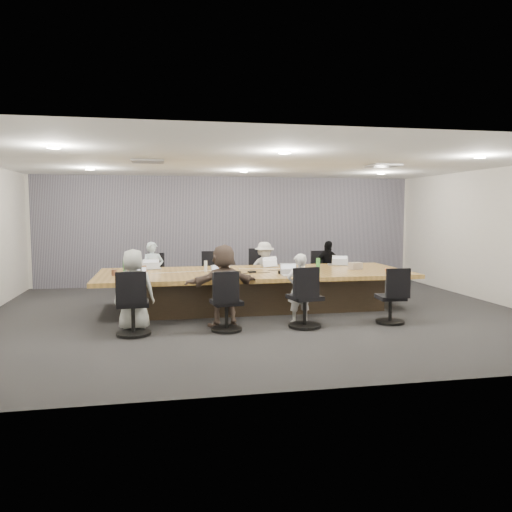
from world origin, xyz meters
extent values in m
cube|color=#29292A|center=(0.00, 0.00, 0.00)|extent=(10.00, 8.00, 0.00)
cube|color=white|center=(0.00, 0.00, 2.80)|extent=(10.00, 8.00, 0.00)
cube|color=beige|center=(0.00, 4.00, 1.40)|extent=(10.00, 0.00, 2.80)
cube|color=beige|center=(0.00, -4.00, 1.40)|extent=(10.00, 0.00, 2.80)
cube|color=beige|center=(5.00, 0.00, 1.40)|extent=(0.00, 8.00, 2.80)
cube|color=slate|center=(0.00, 3.92, 1.40)|extent=(9.80, 0.04, 2.80)
cube|color=#372A1D|center=(0.00, 0.50, 0.33)|extent=(4.80, 1.40, 0.66)
cube|color=#A77C39|center=(0.00, 0.50, 0.70)|extent=(6.00, 2.20, 0.08)
imported|color=silver|center=(-1.98, 1.85, 0.63)|extent=(0.50, 0.36, 1.26)
cube|color=#B2B2B7|center=(-1.98, 1.30, 0.75)|extent=(0.38, 0.29, 0.02)
imported|color=#B0B0B0|center=(0.47, 1.85, 0.61)|extent=(0.86, 0.58, 1.22)
cube|color=#B2B2B7|center=(0.47, 1.30, 0.75)|extent=(0.37, 0.30, 0.02)
imported|color=black|center=(1.95, 1.85, 0.62)|extent=(0.75, 0.38, 1.24)
cube|color=#B2B2B7|center=(1.95, 1.30, 0.75)|extent=(0.38, 0.30, 0.02)
imported|color=#AAAFAB|center=(-2.25, -0.85, 0.66)|extent=(0.66, 0.44, 1.32)
cube|color=#8C6647|center=(-2.25, -0.30, 0.75)|extent=(0.37, 0.29, 0.02)
imported|color=brown|center=(-0.79, -0.85, 0.69)|extent=(1.34, 0.72, 1.38)
cube|color=#B2B2B7|center=(-0.79, -0.30, 0.75)|extent=(0.37, 0.29, 0.02)
imported|color=silver|center=(0.51, -0.85, 0.60)|extent=(0.47, 0.33, 1.20)
cube|color=#B2B2B7|center=(0.51, -0.30, 0.75)|extent=(0.31, 0.22, 0.02)
cylinder|color=green|center=(-2.47, 0.65, 0.88)|extent=(0.09, 0.09, 0.27)
cylinder|color=green|center=(1.15, 0.08, 0.88)|extent=(0.09, 0.09, 0.28)
cylinder|color=silver|center=(-0.95, 0.67, 0.85)|extent=(0.08, 0.08, 0.21)
cylinder|color=white|center=(-0.52, 0.59, 0.79)|extent=(0.09, 0.09, 0.10)
cylinder|color=white|center=(1.02, 0.67, 0.79)|extent=(0.10, 0.10, 0.11)
cylinder|color=brown|center=(-2.65, 0.34, 0.80)|extent=(0.12, 0.12, 0.11)
cube|color=black|center=(-0.39, 0.36, 0.75)|extent=(0.16, 0.13, 0.03)
cube|color=black|center=(-0.09, 0.33, 0.75)|extent=(0.16, 0.12, 0.03)
cube|color=black|center=(0.43, 0.05, 0.77)|extent=(0.16, 0.09, 0.06)
cube|color=gray|center=(2.05, 0.43, 0.81)|extent=(0.30, 0.24, 0.14)
cube|color=orange|center=(2.65, 0.09, 0.76)|extent=(0.24, 0.20, 0.04)
camera|label=1|loc=(-1.83, -9.00, 1.93)|focal=35.00mm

